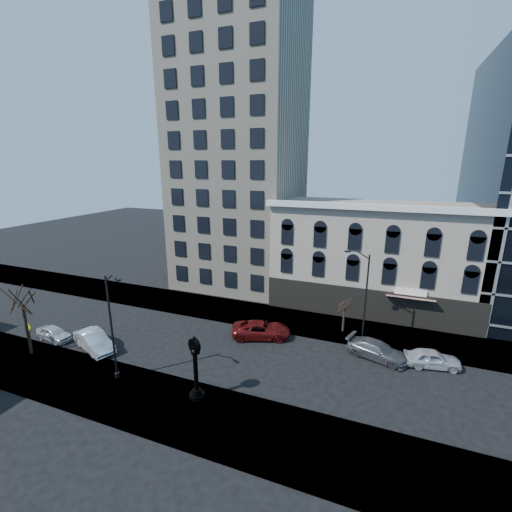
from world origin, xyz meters
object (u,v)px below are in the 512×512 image
at_px(car_near_a, 54,333).
at_px(street_lamp_near, 112,300).
at_px(car_near_b, 94,341).
at_px(street_clock, 196,370).
at_px(warning_sign, 29,330).

bearing_deg(car_near_a, street_lamp_near, -99.19).
xyz_separation_m(street_lamp_near, car_near_b, (-5.68, 2.97, -6.01)).
bearing_deg(car_near_a, car_near_b, -83.53).
height_order(street_clock, warning_sign, street_clock).
height_order(street_clock, street_lamp_near, street_lamp_near).
xyz_separation_m(warning_sign, car_near_a, (0.47, 1.94, -1.17)).
distance_m(street_clock, warning_sign, 17.62).
relative_size(street_clock, warning_sign, 1.97).
xyz_separation_m(street_clock, street_lamp_near, (-6.46, -0.40, 4.52)).
relative_size(street_clock, car_near_b, 0.96).
bearing_deg(street_lamp_near, car_near_a, -174.48).
relative_size(street_lamp_near, car_near_b, 1.76).
relative_size(street_clock, street_lamp_near, 0.55).
xyz_separation_m(street_clock, warning_sign, (-17.61, 0.60, -0.49)).
distance_m(street_clock, car_near_a, 17.41).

